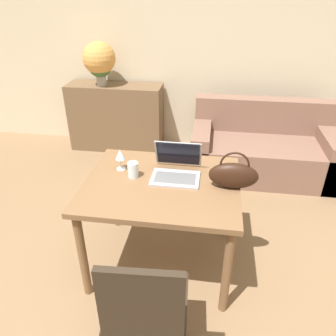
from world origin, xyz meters
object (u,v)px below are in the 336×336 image
handbag (233,175)px  laptop (177,167)px  drinking_glass (133,170)px  flower_vase (99,61)px  couch (262,150)px  wine_glass (120,155)px  chair (146,307)px

handbag → laptop: bearing=162.8°
drinking_glass → flower_vase: flower_vase is taller
couch → wine_glass: size_ratio=9.69×
chair → flower_vase: bearing=108.4°
chair → couch: chair is taller
drinking_glass → flower_vase: bearing=114.3°
drinking_glass → wine_glass: (-0.12, 0.09, 0.06)m
laptop → flower_vase: 2.22m
chair → laptop: size_ratio=2.59×
couch → flower_vase: flower_vase is taller
handbag → flower_vase: flower_vase is taller
drinking_glass → flower_vase: 2.15m
drinking_glass → handbag: handbag is taller
wine_glass → laptop: bearing=-1.2°
laptop → handbag: (0.41, -0.13, 0.04)m
laptop → flower_vase: bearing=122.7°
drinking_glass → wine_glass: wine_glass is taller
laptop → flower_vase: (-1.18, 1.85, 0.35)m
flower_vase → wine_glass: bearing=-67.7°
laptop → wine_glass: size_ratio=2.09×
chair → drinking_glass: size_ratio=7.84×
flower_vase → chair: bearing=-67.9°
chair → couch: (0.87, 2.47, -0.22)m
drinking_glass → wine_glass: 0.16m
chair → couch: 2.63m
laptop → wine_glass: laptop is taller
chair → handbag: handbag is taller
wine_glass → couch: bearing=49.8°
couch → handbag: (-0.42, -1.62, 0.58)m
chair → wine_glass: (-0.39, 0.98, 0.38)m
chair → flower_vase: size_ratio=1.71×
chair → drinking_glass: (-0.27, 0.89, 0.31)m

